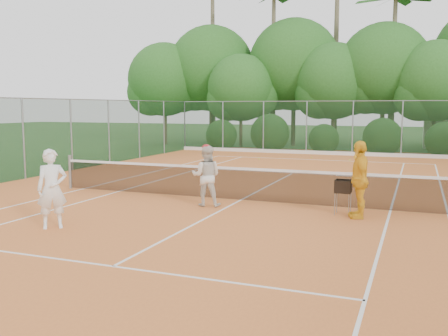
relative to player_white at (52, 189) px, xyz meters
The scene contains 13 objects.
ground 5.43m from the player_white, 58.82° to the left, with size 120.00×120.00×0.00m, color #244B1A.
clay_court 5.43m from the player_white, 58.82° to the left, with size 18.00×36.00×0.02m, color orange.
tennis_net 5.37m from the player_white, 58.82° to the left, with size 11.97×0.10×1.10m.
player_white is the anchor object (origin of this frame).
player_center_grp 4.15m from the player_white, 58.34° to the left, with size 0.92×0.79×1.68m.
player_yellow 7.13m from the player_white, 29.75° to the left, with size 1.10×0.46×1.87m, color yellow.
ball_hopper 6.91m from the player_white, 33.12° to the left, with size 0.38×0.38×0.87m.
stray_ball_a 15.59m from the player_white, 90.34° to the left, with size 0.07×0.07×0.07m, color #B8D230.
stray_ball_b 17.49m from the player_white, 82.54° to the left, with size 0.07×0.07×0.07m, color #CBE635.
stray_ball_c 17.29m from the player_white, 75.51° to the left, with size 0.07×0.07×0.07m, color #C3E735.
court_markings 5.43m from the player_white, 58.82° to the left, with size 11.03×23.83×0.01m.
fence_back 19.79m from the player_white, 81.94° to the left, with size 18.07×0.07×3.00m.
tropical_treeline 25.51m from the player_white, 80.38° to the left, with size 32.10×8.49×15.03m.
Camera 1 is at (4.70, -13.30, 2.69)m, focal length 40.00 mm.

